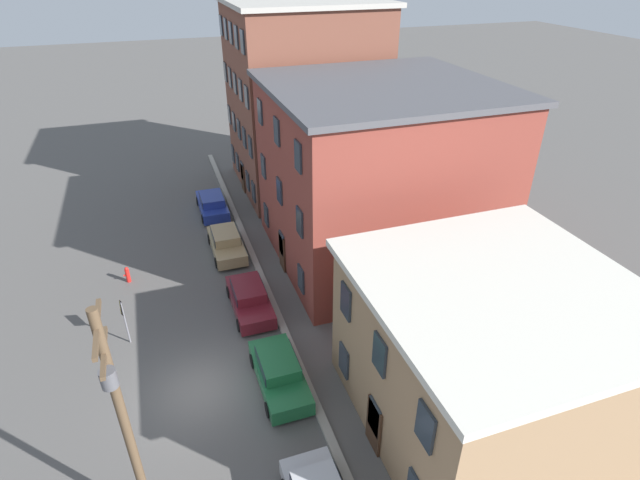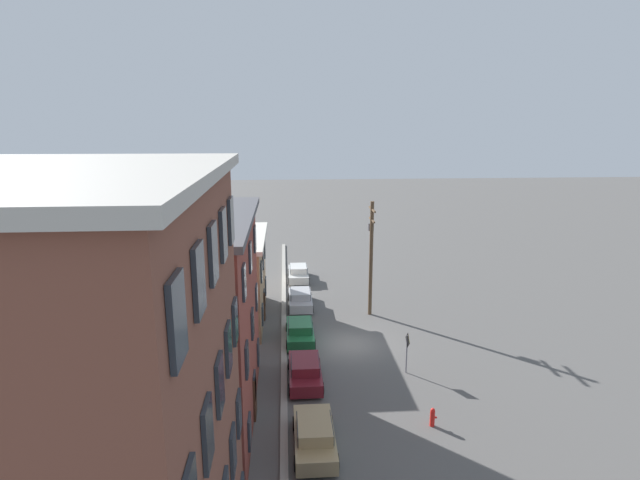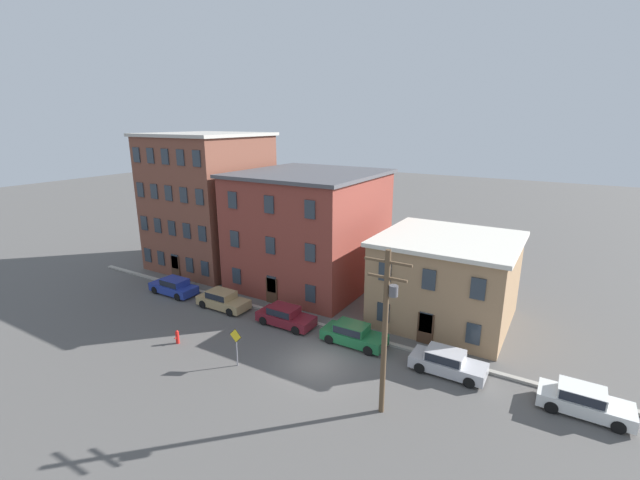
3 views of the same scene
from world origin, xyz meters
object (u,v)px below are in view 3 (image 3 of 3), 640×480
car_tan (223,299)px  car_white (584,400)px  fire_hydrant (177,337)px  car_blue (174,286)px  caution_sign (236,341)px  car_maroon (285,315)px  car_green (353,333)px  car_silver (447,361)px  utility_pole (386,325)px

car_tan → car_white: (25.11, 0.00, 0.00)m
car_white → fire_hydrant: 24.46m
car_tan → car_white: size_ratio=1.00×
car_white → car_blue: bearing=-179.9°
car_blue → fire_hydrant: car_blue is taller
caution_sign → car_maroon: bearing=96.2°
car_blue → car_white: size_ratio=1.00×
car_green → car_tan: bearing=-178.6°
car_tan → car_green: bearing=1.4°
car_tan → fire_hydrant: (1.36, -5.86, -0.27)m
fire_hydrant → car_blue: bearing=140.4°
car_maroon → fire_hydrant: 7.65m
car_maroon → fire_hydrant: bearing=-128.0°
car_tan → car_green: size_ratio=1.00×
car_maroon → car_green: 5.58m
car_maroon → caution_sign: bearing=-83.8°
car_silver → utility_pole: 7.05m
car_blue → caution_sign: caution_sign is taller
car_white → car_silver: bearing=179.7°
car_blue → car_tan: size_ratio=1.00×
car_maroon → car_silver: same height
car_green → car_maroon: bearing=-178.9°
car_tan → caution_sign: caution_sign is taller
car_blue → car_green: same height
car_blue → car_green: (17.34, 0.30, 0.00)m
car_green → caution_sign: size_ratio=1.74×
car_silver → utility_pole: utility_pole is taller
car_blue → car_maroon: 11.76m
caution_sign → fire_hydrant: 5.50m
car_maroon → car_silver: size_ratio=1.00×
car_blue → car_maroon: same height
caution_sign → car_white: bearing=17.7°
car_tan → car_green: (11.65, 0.27, 0.00)m
car_silver → utility_pole: (-1.91, -5.31, 4.23)m
car_white → utility_pole: 11.23m
car_green → fire_hydrant: size_ratio=4.58×
car_blue → car_silver: 23.74m
car_blue → car_silver: size_ratio=1.00×
car_blue → fire_hydrant: (7.05, -5.83, -0.27)m
car_blue → car_silver: same height
car_blue → utility_pole: bearing=-13.5°
car_tan → utility_pole: (16.15, -5.27, 4.23)m
utility_pole → fire_hydrant: size_ratio=9.21×
car_blue → car_white: 30.80m
car_tan → car_maroon: 6.07m
car_silver → caution_sign: (-11.33, -5.91, 0.94)m
car_green → utility_pole: size_ratio=0.50×
car_blue → car_silver: bearing=0.2°
utility_pole → car_green: bearing=129.0°
car_maroon → car_white: bearing=-0.5°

